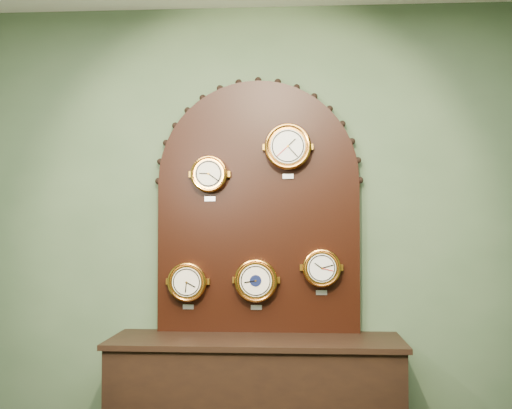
# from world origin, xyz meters

# --- Properties ---
(wall_back) EXTENTS (4.00, 0.00, 4.00)m
(wall_back) POSITION_xyz_m (0.00, 2.50, 1.40)
(wall_back) COLOR #465E40
(wall_back) RESTS_ON ground
(display_board) EXTENTS (1.26, 0.06, 1.53)m
(display_board) POSITION_xyz_m (0.00, 2.45, 1.63)
(display_board) COLOR black
(display_board) RESTS_ON shop_counter
(roman_clock) EXTENTS (0.22, 0.08, 0.27)m
(roman_clock) POSITION_xyz_m (-0.29, 2.38, 1.77)
(roman_clock) COLOR orange
(roman_clock) RESTS_ON display_board
(arabic_clock) EXTENTS (0.27, 0.08, 0.32)m
(arabic_clock) POSITION_xyz_m (0.18, 2.38, 1.92)
(arabic_clock) COLOR orange
(arabic_clock) RESTS_ON display_board
(hygrometer) EXTENTS (0.23, 0.08, 0.28)m
(hygrometer) POSITION_xyz_m (-0.41, 2.38, 1.13)
(hygrometer) COLOR orange
(hygrometer) RESTS_ON display_board
(barometer) EXTENTS (0.25, 0.08, 0.30)m
(barometer) POSITION_xyz_m (-0.01, 2.38, 1.14)
(barometer) COLOR orange
(barometer) RESTS_ON display_board
(tide_clock) EXTENTS (0.22, 0.08, 0.27)m
(tide_clock) POSITION_xyz_m (0.37, 2.38, 1.21)
(tide_clock) COLOR orange
(tide_clock) RESTS_ON display_board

